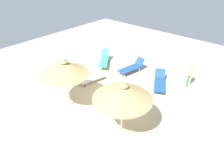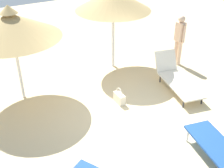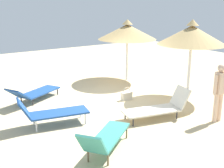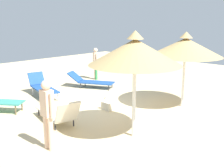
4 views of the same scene
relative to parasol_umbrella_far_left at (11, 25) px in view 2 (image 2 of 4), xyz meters
The scene contains 5 objects.
ground 3.79m from the parasol_umbrella_far_left, 132.91° to the left, with size 24.00×24.00×0.10m, color beige.
parasol_umbrella_far_left is the anchor object (origin of this frame).
lounge_chair_front 4.88m from the parasol_umbrella_far_left, 156.34° to the left, with size 1.11×2.14×0.89m.
person_standing_center 5.45m from the parasol_umbrella_far_left, behind, with size 0.23×0.48×1.74m.
handbag 3.44m from the parasol_umbrella_far_left, 143.75° to the left, with size 0.19×0.42×0.48m.
Camera 2 is at (3.40, 5.14, 4.63)m, focal length 46.27 mm.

